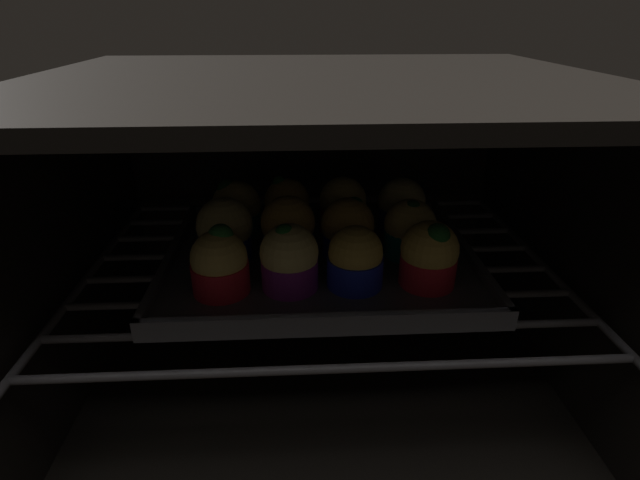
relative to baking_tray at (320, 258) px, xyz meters
The scene contains 15 objects.
oven_cavity 5.57cm from the baking_tray, 90.00° to the left, with size 59.00×47.00×37.00cm.
oven_rack 1.36cm from the baking_tray, 90.00° to the left, with size 54.80×42.00×0.80cm.
baking_tray is the anchor object (origin of this frame).
muffin_row0_col0 13.39cm from the baking_tray, 144.88° to the right, with size 5.91×5.91×7.30cm.
muffin_row0_col1 8.74cm from the baking_tray, 116.47° to the right, with size 6.02×6.02×7.30cm.
muffin_row0_col2 8.44cm from the baking_tray, 64.65° to the right, with size 5.91×5.91×6.63cm.
muffin_row0_col3 13.61cm from the baking_tray, 32.91° to the right, with size 6.01×6.01×7.33cm.
muffin_row1_col0 11.61cm from the baking_tray, behind, with size 6.47×6.47×7.33cm.
muffin_row1_col1 5.52cm from the baking_tray, behind, with size 6.28×6.28×7.45cm.
muffin_row1_col2 4.96cm from the baking_tray, ahead, with size 6.28×6.28×6.98cm.
muffin_row1_col3 11.09cm from the baking_tray, ahead, with size 6.08×6.08×6.88cm.
muffin_row2_col0 12.95cm from the baking_tray, 146.63° to the left, with size 6.20×6.20×7.20cm.
muffin_row2_col1 9.24cm from the baking_tray, 117.41° to the left, with size 5.91×5.91×7.28cm.
muffin_row2_col2 8.65cm from the baking_tray, 64.52° to the left, with size 6.05×6.05×7.19cm.
muffin_row2_col3 13.50cm from the baking_tray, 32.28° to the left, with size 6.10×6.10×6.92cm.
Camera 1 is at (-2.62, -28.72, 41.40)cm, focal length 26.63 mm.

